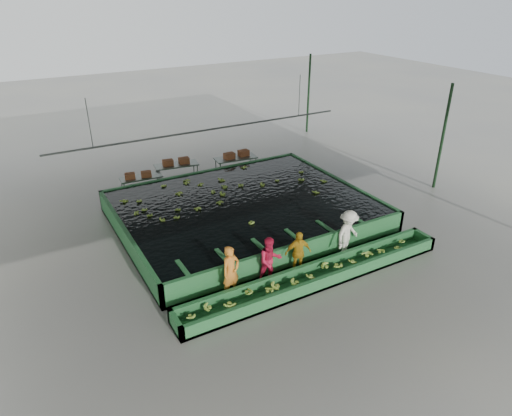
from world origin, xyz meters
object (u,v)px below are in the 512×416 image
flotation_tank (244,211)px  sorting_trough (317,276)px  worker_d (348,234)px  box_stack_mid (176,164)px  packing_table_mid (177,173)px  box_stack_right (237,157)px  packing_table_left (142,185)px  worker_a (231,272)px  box_stack_left (138,178)px  worker_b (270,260)px  worker_c (298,253)px  packing_table_right (236,166)px

flotation_tank → sorting_trough: bearing=-90.0°
flotation_tank → worker_d: worker_d is taller
sorting_trough → box_stack_mid: 10.41m
packing_table_mid → box_stack_right: bearing=-10.6°
packing_table_left → worker_a: bearing=-89.1°
worker_d → box_stack_right: 8.97m
worker_d → box_stack_left: worker_d is taller
worker_b → packing_table_left: bearing=109.3°
box_stack_mid → worker_c: bearing=-85.6°
flotation_tank → box_stack_left: box_stack_left is taller
worker_d → box_stack_right: worker_d is taller
sorting_trough → box_stack_mid: size_ratio=7.69×
worker_d → packing_table_left: bearing=98.3°
box_stack_right → worker_d: bearing=-91.1°
packing_table_right → box_stack_right: size_ratio=1.57×
box_stack_left → box_stack_mid: box_stack_mid is taller
box_stack_right → packing_table_mid: bearing=169.4°
packing_table_mid → box_stack_left: 2.18m
worker_a → packing_table_mid: (1.80, 9.54, -0.40)m
packing_table_left → box_stack_mid: size_ratio=1.47×
worker_a → packing_table_left: size_ratio=0.92×
flotation_tank → box_stack_left: 5.60m
packing_table_mid → box_stack_right: size_ratio=1.55×
worker_b → box_stack_left: bearing=110.2°
box_stack_mid → box_stack_right: size_ratio=0.96×
worker_c → box_stack_right: (2.31, 8.97, 0.18)m
flotation_tank → packing_table_left: bearing=121.6°
packing_table_left → box_stack_left: 0.46m
flotation_tank → box_stack_right: 5.13m
packing_table_mid → box_stack_mid: bearing=150.6°
flotation_tank → worker_a: (-2.77, -4.30, 0.43)m
flotation_tank → sorting_trough: flotation_tank is taller
worker_c → flotation_tank: bearing=100.1°
box_stack_left → box_stack_right: size_ratio=0.88×
sorting_trough → flotation_tank: bearing=90.0°
worker_c → worker_d: worker_d is taller
sorting_trough → box_stack_right: 10.01m
worker_b → box_stack_left: worker_b is taller
flotation_tank → packing_table_right: size_ratio=4.70×
worker_a → box_stack_right: bearing=47.3°
worker_b → worker_c: worker_b is taller
flotation_tank → sorting_trough: size_ratio=1.00×
worker_c → box_stack_left: size_ratio=1.33×
worker_c → worker_b: bearing=-166.7°
worker_d → box_stack_mid: size_ratio=1.41×
worker_b → packing_table_mid: (0.38, 9.54, -0.35)m
worker_b → worker_d: bearing=9.5°
worker_a → box_stack_mid: (1.80, 9.54, 0.08)m
packing_table_right → box_stack_left: size_ratio=1.78×
worker_d → box_stack_mid: bearing=87.0°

